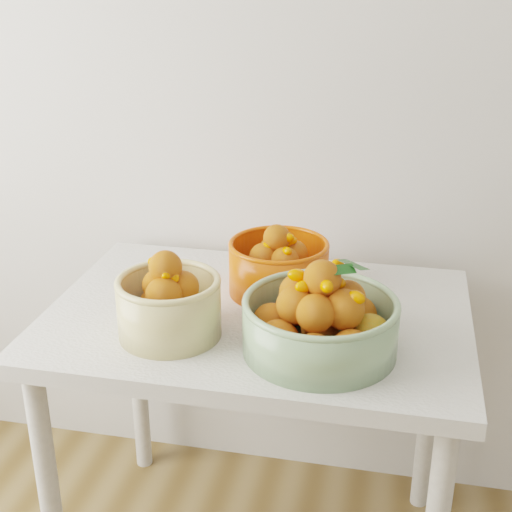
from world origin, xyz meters
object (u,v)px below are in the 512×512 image
object	(u,v)px
table	(258,346)
bowl_green	(320,320)
bowl_orange	(279,266)
bowl_cream	(169,304)

from	to	relation	value
table	bowl_green	xyz separation A→B (m)	(0.17, -0.15, 0.17)
table	bowl_orange	distance (m)	0.21
table	bowl_orange	xyz separation A→B (m)	(0.03, 0.12, 0.17)
bowl_green	bowl_cream	bearing A→B (deg)	179.44
bowl_cream	bowl_green	bearing A→B (deg)	-0.56
table	bowl_green	bearing A→B (deg)	-42.56
bowl_cream	table	bearing A→B (deg)	41.82
bowl_cream	bowl_green	distance (m)	0.34
bowl_cream	bowl_green	size ratio (longest dim) A/B	0.88
table	bowl_cream	world-z (taller)	bowl_cream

